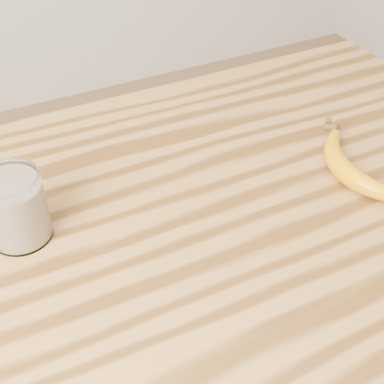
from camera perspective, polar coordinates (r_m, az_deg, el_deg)
name	(u,v)px	position (r m, az deg, el deg)	size (l,w,h in m)	color
table	(212,260)	(0.97, 2.12, -7.25)	(1.20, 0.80, 0.90)	olive
smoothie_glass	(15,209)	(0.83, -18.32, -1.70)	(0.09, 0.09, 0.12)	white
banana	(344,172)	(0.95, 15.93, 2.11)	(0.11, 0.30, 0.04)	#DB8E00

